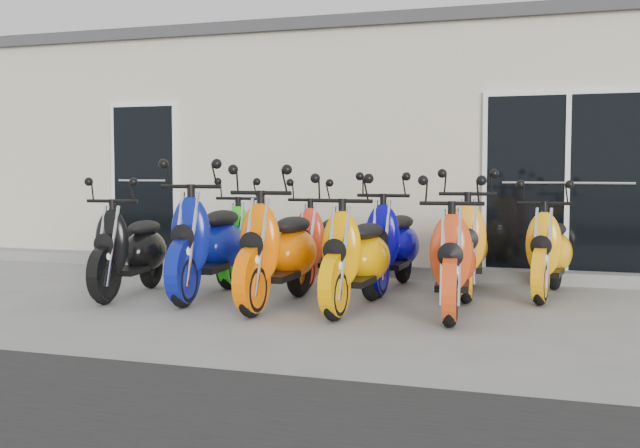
{
  "coord_description": "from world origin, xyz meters",
  "views": [
    {
      "loc": [
        2.91,
        -7.88,
        1.38
      ],
      "look_at": [
        0.0,
        0.6,
        0.75
      ],
      "focal_mm": 45.0,
      "sensor_mm": 36.0,
      "label": 1
    }
  ],
  "objects_px": {
    "scooter_front_orange_a": "(278,235)",
    "scooter_back_yellow": "(468,231)",
    "scooter_front_red": "(453,245)",
    "scooter_back_red": "(324,232)",
    "scooter_back_blue": "(392,231)",
    "scooter_front_orange_b": "(356,242)",
    "scooter_front_black": "(130,236)",
    "scooter_back_extra": "(549,238)",
    "scooter_front_blue": "(208,228)",
    "scooter_back_green": "(252,230)"
  },
  "relations": [
    {
      "from": "scooter_front_orange_a",
      "to": "scooter_back_extra",
      "type": "height_order",
      "value": "scooter_front_orange_a"
    },
    {
      "from": "scooter_back_blue",
      "to": "scooter_front_orange_b",
      "type": "bearing_deg",
      "value": -91.09
    },
    {
      "from": "scooter_back_yellow",
      "to": "scooter_front_orange_b",
      "type": "bearing_deg",
      "value": -130.79
    },
    {
      "from": "scooter_front_black",
      "to": "scooter_front_orange_a",
      "type": "height_order",
      "value": "scooter_front_orange_a"
    },
    {
      "from": "scooter_front_black",
      "to": "scooter_back_red",
      "type": "relative_size",
      "value": 1.02
    },
    {
      "from": "scooter_front_orange_b",
      "to": "scooter_back_red",
      "type": "height_order",
      "value": "scooter_front_orange_b"
    },
    {
      "from": "scooter_front_orange_b",
      "to": "scooter_back_yellow",
      "type": "xyz_separation_m",
      "value": [
        0.88,
        1.35,
        0.02
      ]
    },
    {
      "from": "scooter_front_black",
      "to": "scooter_front_blue",
      "type": "height_order",
      "value": "scooter_front_blue"
    },
    {
      "from": "scooter_front_orange_b",
      "to": "scooter_back_yellow",
      "type": "bearing_deg",
      "value": 58.19
    },
    {
      "from": "scooter_front_black",
      "to": "scooter_back_green",
      "type": "bearing_deg",
      "value": 51.67
    },
    {
      "from": "scooter_back_blue",
      "to": "scooter_back_yellow",
      "type": "xyz_separation_m",
      "value": [
        0.85,
        -0.02,
        0.02
      ]
    },
    {
      "from": "scooter_back_yellow",
      "to": "scooter_back_extra",
      "type": "distance_m",
      "value": 0.86
    },
    {
      "from": "scooter_front_black",
      "to": "scooter_front_orange_a",
      "type": "xyz_separation_m",
      "value": [
        1.76,
        -0.09,
        0.07
      ]
    },
    {
      "from": "scooter_back_red",
      "to": "scooter_back_blue",
      "type": "bearing_deg",
      "value": 0.87
    },
    {
      "from": "scooter_front_blue",
      "to": "scooter_back_yellow",
      "type": "xyz_separation_m",
      "value": [
        2.59,
        1.11,
        -0.05
      ]
    },
    {
      "from": "scooter_back_blue",
      "to": "scooter_front_blue",
      "type": "bearing_deg",
      "value": -146.96
    },
    {
      "from": "scooter_front_blue",
      "to": "scooter_back_yellow",
      "type": "relative_size",
      "value": 1.07
    },
    {
      "from": "scooter_back_green",
      "to": "scooter_back_red",
      "type": "xyz_separation_m",
      "value": [
        0.92,
        0.01,
        -0.0
      ]
    },
    {
      "from": "scooter_front_black",
      "to": "scooter_back_green",
      "type": "distance_m",
      "value": 1.59
    },
    {
      "from": "scooter_back_blue",
      "to": "scooter_back_yellow",
      "type": "bearing_deg",
      "value": -1.63
    },
    {
      "from": "scooter_back_extra",
      "to": "scooter_front_blue",
      "type": "bearing_deg",
      "value": -156.52
    },
    {
      "from": "scooter_back_green",
      "to": "scooter_front_blue",
      "type": "bearing_deg",
      "value": -90.16
    },
    {
      "from": "scooter_front_red",
      "to": "scooter_back_red",
      "type": "xyz_separation_m",
      "value": [
        -1.74,
        1.38,
        -0.03
      ]
    },
    {
      "from": "scooter_front_red",
      "to": "scooter_back_blue",
      "type": "bearing_deg",
      "value": 116.95
    },
    {
      "from": "scooter_back_green",
      "to": "scooter_back_red",
      "type": "distance_m",
      "value": 0.92
    },
    {
      "from": "scooter_back_blue",
      "to": "scooter_back_green",
      "type": "bearing_deg",
      "value": 178.42
    },
    {
      "from": "scooter_front_orange_b",
      "to": "scooter_front_black",
      "type": "bearing_deg",
      "value": -179.99
    },
    {
      "from": "scooter_back_blue",
      "to": "scooter_back_extra",
      "type": "distance_m",
      "value": 1.7
    },
    {
      "from": "scooter_front_orange_b",
      "to": "scooter_back_green",
      "type": "distance_m",
      "value": 2.23
    },
    {
      "from": "scooter_back_green",
      "to": "scooter_back_yellow",
      "type": "relative_size",
      "value": 0.92
    },
    {
      "from": "scooter_front_orange_a",
      "to": "scooter_front_orange_b",
      "type": "bearing_deg",
      "value": 2.52
    },
    {
      "from": "scooter_front_orange_b",
      "to": "scooter_back_green",
      "type": "xyz_separation_m",
      "value": [
        -1.72,
        1.42,
        -0.03
      ]
    },
    {
      "from": "scooter_front_orange_a",
      "to": "scooter_back_yellow",
      "type": "bearing_deg",
      "value": 39.45
    },
    {
      "from": "scooter_front_orange_a",
      "to": "scooter_back_extra",
      "type": "xyz_separation_m",
      "value": [
        2.52,
        1.46,
        -0.08
      ]
    },
    {
      "from": "scooter_front_orange_a",
      "to": "scooter_back_red",
      "type": "relative_size",
      "value": 1.12
    },
    {
      "from": "scooter_front_red",
      "to": "scooter_back_blue",
      "type": "relative_size",
      "value": 0.98
    },
    {
      "from": "scooter_front_orange_b",
      "to": "scooter_back_blue",
      "type": "bearing_deg",
      "value": 90.22
    },
    {
      "from": "scooter_back_red",
      "to": "scooter_front_orange_b",
      "type": "bearing_deg",
      "value": -56.02
    },
    {
      "from": "scooter_front_red",
      "to": "scooter_back_extra",
      "type": "height_order",
      "value": "scooter_front_red"
    },
    {
      "from": "scooter_front_orange_a",
      "to": "scooter_front_red",
      "type": "height_order",
      "value": "scooter_front_orange_a"
    },
    {
      "from": "scooter_back_green",
      "to": "scooter_back_extra",
      "type": "distance_m",
      "value": 3.45
    },
    {
      "from": "scooter_back_yellow",
      "to": "scooter_back_blue",
      "type": "bearing_deg",
      "value": 170.69
    },
    {
      "from": "scooter_front_orange_a",
      "to": "scooter_back_green",
      "type": "relative_size",
      "value": 1.12
    },
    {
      "from": "scooter_front_orange_a",
      "to": "scooter_back_extra",
      "type": "relative_size",
      "value": 1.12
    },
    {
      "from": "scooter_front_red",
      "to": "scooter_back_blue",
      "type": "xyz_separation_m",
      "value": [
        -0.91,
        1.32,
        0.01
      ]
    },
    {
      "from": "scooter_back_green",
      "to": "scooter_back_blue",
      "type": "distance_m",
      "value": 1.75
    },
    {
      "from": "scooter_front_black",
      "to": "scooter_front_red",
      "type": "xyz_separation_m",
      "value": [
        3.48,
        -0.01,
        0.02
      ]
    },
    {
      "from": "scooter_front_blue",
      "to": "scooter_front_orange_b",
      "type": "bearing_deg",
      "value": -13.95
    },
    {
      "from": "scooter_front_blue",
      "to": "scooter_back_red",
      "type": "xyz_separation_m",
      "value": [
        0.91,
        1.18,
        -0.11
      ]
    },
    {
      "from": "scooter_front_red",
      "to": "scooter_back_yellow",
      "type": "distance_m",
      "value": 1.3
    }
  ]
}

